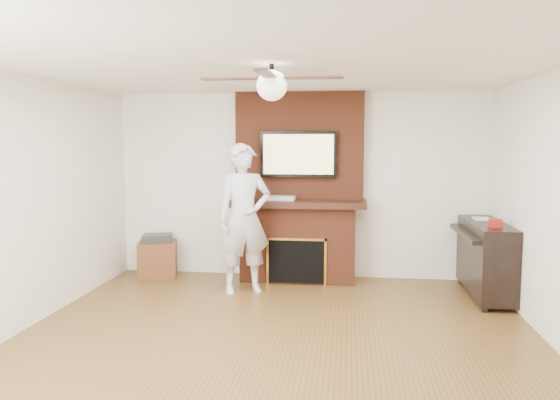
# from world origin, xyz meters

# --- Properties ---
(room_shell) EXTENTS (5.36, 5.86, 2.86)m
(room_shell) POSITION_xyz_m (0.00, 0.00, 1.25)
(room_shell) COLOR brown
(room_shell) RESTS_ON ground
(fireplace) EXTENTS (1.78, 0.64, 2.50)m
(fireplace) POSITION_xyz_m (0.00, 2.55, 1.00)
(fireplace) COLOR brown
(fireplace) RESTS_ON ground
(tv) EXTENTS (1.00, 0.08, 0.60)m
(tv) POSITION_xyz_m (0.00, 2.50, 1.68)
(tv) COLOR black
(tv) RESTS_ON fireplace
(ceiling_fan) EXTENTS (1.21, 1.21, 0.31)m
(ceiling_fan) POSITION_xyz_m (-0.00, 0.00, 2.33)
(ceiling_fan) COLOR black
(ceiling_fan) RESTS_ON room_shell
(person) EXTENTS (0.80, 0.69, 1.83)m
(person) POSITION_xyz_m (-0.60, 1.81, 0.91)
(person) COLOR silver
(person) RESTS_ON ground
(side_table) EXTENTS (0.61, 0.61, 0.58)m
(side_table) POSITION_xyz_m (-1.94, 2.48, 0.27)
(side_table) COLOR brown
(side_table) RESTS_ON ground
(piano) EXTENTS (0.51, 1.37, 0.98)m
(piano) POSITION_xyz_m (2.28, 2.00, 0.48)
(piano) COLOR black
(piano) RESTS_ON ground
(cable_box) EXTENTS (0.39, 0.23, 0.05)m
(cable_box) POSITION_xyz_m (-0.23, 2.45, 1.11)
(cable_box) COLOR silver
(cable_box) RESTS_ON fireplace
(candle_orange) EXTENTS (0.06, 0.06, 0.13)m
(candle_orange) POSITION_xyz_m (-0.11, 2.39, 0.06)
(candle_orange) COLOR #D34518
(candle_orange) RESTS_ON ground
(candle_green) EXTENTS (0.07, 0.07, 0.09)m
(candle_green) POSITION_xyz_m (-0.08, 2.29, 0.05)
(candle_green) COLOR #317C34
(candle_green) RESTS_ON ground
(candle_cream) EXTENTS (0.08, 0.08, 0.10)m
(candle_cream) POSITION_xyz_m (0.11, 2.32, 0.05)
(candle_cream) COLOR #C0B498
(candle_cream) RESTS_ON ground
(candle_blue) EXTENTS (0.05, 0.05, 0.09)m
(candle_blue) POSITION_xyz_m (0.25, 2.39, 0.04)
(candle_blue) COLOR #35609F
(candle_blue) RESTS_ON ground
(candle_green_extra) EXTENTS (0.07, 0.07, 0.09)m
(candle_green_extra) POSITION_xyz_m (-0.07, 2.29, 0.05)
(candle_green_extra) COLOR olive
(candle_green_extra) RESTS_ON ground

